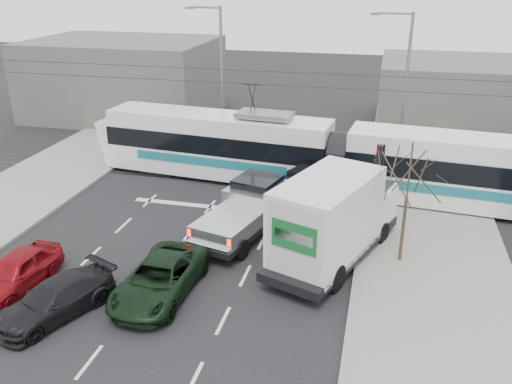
% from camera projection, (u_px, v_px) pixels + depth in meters
% --- Properties ---
extents(ground, '(120.00, 120.00, 0.00)m').
position_uv_depth(ground, '(204.00, 271.00, 21.67)').
color(ground, black).
rests_on(ground, ground).
extents(sidewalk_right, '(6.00, 60.00, 0.15)m').
position_uv_depth(sidewalk_right, '(439.00, 299.00, 19.70)').
color(sidewalk_right, gray).
rests_on(sidewalk_right, ground).
extents(rails, '(60.00, 1.60, 0.03)m').
position_uv_depth(rails, '(261.00, 181.00, 30.64)').
color(rails, '#33302D').
rests_on(rails, ground).
extents(building_left, '(14.00, 10.00, 6.00)m').
position_uv_depth(building_left, '(125.00, 78.00, 43.28)').
color(building_left, '#615C58').
rests_on(building_left, ground).
extents(building_right, '(12.00, 10.00, 5.00)m').
position_uv_depth(building_right, '(463.00, 96.00, 39.64)').
color(building_right, '#615C58').
rests_on(building_right, ground).
extents(bare_tree, '(2.40, 2.40, 5.00)m').
position_uv_depth(bare_tree, '(409.00, 176.00, 20.81)').
color(bare_tree, '#47382B').
rests_on(bare_tree, ground).
extents(traffic_signal, '(0.44, 0.44, 3.60)m').
position_uv_depth(traffic_signal, '(380.00, 165.00, 25.05)').
color(traffic_signal, black).
rests_on(traffic_signal, ground).
extents(street_lamp_near, '(2.38, 0.25, 9.00)m').
position_uv_depth(street_lamp_near, '(402.00, 84.00, 30.68)').
color(street_lamp_near, slate).
rests_on(street_lamp_near, ground).
extents(street_lamp_far, '(2.38, 0.25, 9.00)m').
position_uv_depth(street_lamp_far, '(219.00, 69.00, 34.96)').
color(street_lamp_far, slate).
rests_on(street_lamp_far, ground).
extents(catenary, '(60.00, 0.20, 7.00)m').
position_uv_depth(catenary, '(261.00, 115.00, 29.15)').
color(catenary, black).
rests_on(catenary, ground).
extents(tram, '(26.83, 5.40, 5.45)m').
position_uv_depth(tram, '(338.00, 157.00, 28.56)').
color(tram, white).
rests_on(tram, ground).
extents(silver_pickup, '(3.73, 6.73, 2.32)m').
position_uv_depth(silver_pickup, '(249.00, 207.00, 24.54)').
color(silver_pickup, black).
rests_on(silver_pickup, ground).
extents(box_truck, '(5.07, 8.00, 3.79)m').
position_uv_depth(box_truck, '(334.00, 219.00, 21.76)').
color(box_truck, black).
rests_on(box_truck, ground).
extents(navy_pickup, '(3.48, 4.97, 1.98)m').
position_uv_depth(navy_pickup, '(299.00, 193.00, 26.60)').
color(navy_pickup, black).
rests_on(navy_pickup, ground).
extents(green_car, '(2.50, 5.07, 1.38)m').
position_uv_depth(green_car, '(160.00, 279.00, 19.81)').
color(green_car, black).
rests_on(green_car, ground).
extents(red_car, '(1.89, 4.21, 1.40)m').
position_uv_depth(red_car, '(16.00, 272.00, 20.23)').
color(red_car, maroon).
rests_on(red_car, ground).
extents(dark_car, '(3.34, 4.71, 1.27)m').
position_uv_depth(dark_car, '(55.00, 299.00, 18.69)').
color(dark_car, black).
rests_on(dark_car, ground).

